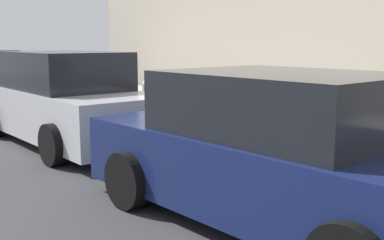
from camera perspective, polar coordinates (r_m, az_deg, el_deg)
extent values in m
plane|color=#333335|center=(9.22, -4.01, -2.12)|extent=(40.00, 40.00, 0.00)
cube|color=#ADA89E|center=(10.82, 6.83, -0.07)|extent=(18.00, 5.00, 0.14)
cube|color=navy|center=(6.94, 21.24, -2.85)|extent=(0.44, 0.23, 0.60)
cube|color=black|center=(6.94, 21.24, -2.85)|extent=(0.45, 0.05, 0.61)
cylinder|color=gray|center=(6.96, 20.08, 0.73)|extent=(0.02, 0.02, 0.23)
cylinder|color=black|center=(6.85, 21.50, 1.51)|extent=(0.38, 0.03, 0.02)
cylinder|color=black|center=(7.09, 19.73, -4.82)|extent=(0.04, 0.02, 0.04)
cube|color=red|center=(7.19, 17.78, -1.65)|extent=(0.42, 0.22, 0.75)
cube|color=black|center=(7.19, 17.78, -1.65)|extent=(0.42, 0.05, 0.76)
cylinder|color=gray|center=(7.02, 19.17, 1.94)|extent=(0.02, 0.02, 0.20)
cylinder|color=gray|center=(7.21, 16.81, 2.24)|extent=(0.02, 0.02, 0.20)
cylinder|color=black|center=(7.11, 18.01, 2.88)|extent=(0.35, 0.03, 0.02)
cylinder|color=black|center=(7.16, 18.85, -4.63)|extent=(0.04, 0.02, 0.04)
cylinder|color=black|center=(7.36, 16.47, -4.14)|extent=(0.04, 0.02, 0.04)
cube|color=maroon|center=(7.38, 14.14, -1.11)|extent=(0.42, 0.26, 0.77)
cube|color=black|center=(7.38, 14.14, -1.11)|extent=(0.42, 0.07, 0.79)
cylinder|color=gray|center=(7.21, 15.47, 2.79)|extent=(0.02, 0.02, 0.27)
cylinder|color=gray|center=(7.40, 13.16, 3.05)|extent=(0.02, 0.02, 0.27)
cylinder|color=black|center=(7.29, 14.34, 3.98)|extent=(0.35, 0.04, 0.02)
cylinder|color=black|center=(7.36, 15.21, -4.09)|extent=(0.05, 0.02, 0.04)
cylinder|color=black|center=(7.55, 12.88, -3.65)|extent=(0.05, 0.02, 0.04)
cube|color=#59601E|center=(7.79, 11.92, -1.07)|extent=(0.39, 0.28, 0.62)
cube|color=black|center=(7.79, 11.92, -1.07)|extent=(0.38, 0.07, 0.63)
cylinder|color=gray|center=(7.64, 13.00, 2.11)|extent=(0.02, 0.02, 0.28)
cylinder|color=gray|center=(7.81, 11.08, 2.33)|extent=(0.02, 0.02, 0.28)
cylinder|color=black|center=(7.71, 12.07, 3.26)|extent=(0.32, 0.05, 0.02)
cylinder|color=black|center=(7.76, 12.84, -3.31)|extent=(0.05, 0.02, 0.04)
cylinder|color=black|center=(7.94, 10.89, -2.96)|extent=(0.05, 0.02, 0.04)
cube|color=#0F606B|center=(7.98, 8.71, -0.22)|extent=(0.42, 0.24, 0.76)
cube|color=black|center=(7.98, 8.71, -0.22)|extent=(0.41, 0.07, 0.77)
cylinder|color=gray|center=(7.79, 9.66, 3.26)|extent=(0.02, 0.02, 0.25)
cylinder|color=gray|center=(8.04, 7.97, 3.49)|extent=(0.02, 0.02, 0.25)
cylinder|color=black|center=(7.90, 8.82, 4.27)|extent=(0.34, 0.06, 0.02)
cylinder|color=black|center=(7.92, 9.52, -2.94)|extent=(0.05, 0.02, 0.04)
cylinder|color=black|center=(8.17, 7.81, -2.51)|extent=(0.05, 0.02, 0.04)
cube|color=black|center=(8.39, 6.42, -0.14)|extent=(0.46, 0.23, 0.63)
cube|color=black|center=(8.39, 6.42, -0.14)|extent=(0.46, 0.06, 0.65)
cylinder|color=gray|center=(8.20, 7.50, 2.51)|extent=(0.02, 0.02, 0.18)
cylinder|color=gray|center=(8.46, 5.47, 2.75)|extent=(0.02, 0.02, 0.18)
cylinder|color=black|center=(8.32, 6.48, 3.26)|extent=(0.39, 0.04, 0.02)
cylinder|color=black|center=(8.31, 7.42, -2.31)|extent=(0.04, 0.02, 0.04)
cylinder|color=black|center=(8.57, 5.38, -1.92)|extent=(0.04, 0.02, 0.04)
cube|color=#9EA0A8|center=(8.75, 4.06, 0.22)|extent=(0.42, 0.29, 0.61)
cube|color=black|center=(8.75, 4.06, 0.22)|extent=(0.41, 0.09, 0.62)
cylinder|color=gray|center=(8.58, 4.95, 3.01)|extent=(0.02, 0.02, 0.27)
cylinder|color=gray|center=(8.80, 3.27, 3.19)|extent=(0.02, 0.02, 0.27)
cylinder|color=black|center=(8.68, 4.11, 4.00)|extent=(0.34, 0.06, 0.02)
cylinder|color=black|center=(8.69, 4.91, -1.75)|extent=(0.05, 0.02, 0.04)
cylinder|color=black|center=(8.91, 3.20, -1.45)|extent=(0.05, 0.02, 0.04)
cube|color=navy|center=(9.14, 1.83, 0.95)|extent=(0.50, 0.21, 0.71)
cube|color=black|center=(9.14, 1.83, 0.95)|extent=(0.51, 0.04, 0.73)
cylinder|color=gray|center=(8.91, 2.77, 3.97)|extent=(0.02, 0.02, 0.29)
cylinder|color=gray|center=(9.24, 0.95, 4.17)|extent=(0.02, 0.02, 0.29)
cylinder|color=black|center=(9.07, 1.85, 4.98)|extent=(0.44, 0.03, 0.02)
cylinder|color=black|center=(9.03, 2.75, -1.31)|extent=(0.04, 0.02, 0.04)
cylinder|color=black|center=(9.36, 0.92, -0.92)|extent=(0.04, 0.02, 0.04)
cube|color=red|center=(9.54, -0.13, 1.50)|extent=(0.37, 0.21, 0.77)
cube|color=black|center=(9.54, -0.13, 1.50)|extent=(0.38, 0.04, 0.79)
cylinder|color=gray|center=(9.37, 0.49, 4.36)|extent=(0.02, 0.02, 0.20)
cylinder|color=gray|center=(9.60, -0.73, 4.48)|extent=(0.02, 0.02, 0.20)
cylinder|color=black|center=(9.47, -0.13, 5.03)|extent=(0.31, 0.03, 0.02)
cylinder|color=black|center=(9.47, 0.50, -0.79)|extent=(0.04, 0.02, 0.04)
cylinder|color=black|center=(9.71, -0.74, -0.54)|extent=(0.04, 0.02, 0.04)
cube|color=maroon|center=(9.92, -2.07, 1.14)|extent=(0.46, 0.20, 0.55)
cube|color=black|center=(9.92, -2.07, 1.14)|extent=(0.46, 0.05, 0.56)
cylinder|color=gray|center=(9.72, -1.42, 2.73)|extent=(0.02, 0.02, 0.04)
cylinder|color=gray|center=(10.04, -2.72, 2.93)|extent=(0.02, 0.02, 0.04)
cylinder|color=black|center=(9.88, -2.08, 2.95)|extent=(0.39, 0.04, 0.02)
cylinder|color=black|center=(9.80, -1.39, -0.46)|extent=(0.04, 0.02, 0.04)
cylinder|color=black|center=(10.12, -2.71, -0.15)|extent=(0.04, 0.02, 0.04)
cylinder|color=#99999E|center=(10.70, -5.43, 2.10)|extent=(0.20, 0.20, 0.70)
sphere|color=#99999E|center=(10.65, -5.46, 4.23)|extent=(0.21, 0.21, 0.21)
cylinder|color=#99999E|center=(10.81, -5.88, 2.36)|extent=(0.09, 0.10, 0.09)
cylinder|color=#99999E|center=(10.57, -4.98, 2.21)|extent=(0.09, 0.10, 0.09)
cylinder|color=brown|center=(11.05, -7.66, 2.94)|extent=(0.13, 0.13, 0.94)
cube|color=#141E4C|center=(4.94, 10.55, -5.84)|extent=(4.43, 2.02, 0.75)
cube|color=black|center=(4.81, 10.80, 2.01)|extent=(2.33, 1.80, 0.61)
cylinder|color=black|center=(5.35, -7.67, -7.15)|extent=(0.65, 0.24, 0.64)
cylinder|color=black|center=(6.55, 6.32, -4.05)|extent=(0.65, 0.24, 0.64)
cube|color=#B2B5BA|center=(8.95, -14.81, 1.02)|extent=(4.55, 1.73, 0.81)
cube|color=black|center=(8.87, -15.01, 5.75)|extent=(2.37, 1.58, 0.67)
cylinder|color=black|center=(10.61, -13.67, 0.90)|extent=(0.64, 0.22, 0.64)
cylinder|color=black|center=(7.38, -16.27, -2.85)|extent=(0.64, 0.22, 0.64)
cylinder|color=black|center=(8.19, -5.07, -1.32)|extent=(0.64, 0.22, 0.64)
cylinder|color=black|center=(13.29, -18.87, 2.32)|extent=(0.65, 0.25, 0.64)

